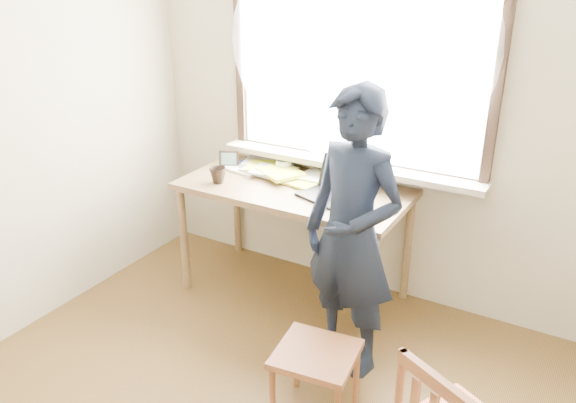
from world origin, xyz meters
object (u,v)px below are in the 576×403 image
Objects in this scene: laptop at (332,188)px; mug_dark at (218,175)px; mug_white at (284,166)px; work_chair at (316,361)px; desk at (294,198)px; person at (352,235)px.

mug_dark is (-0.77, -0.17, -0.00)m from laptop.
work_chair is (0.88, -1.18, -0.52)m from mug_white.
work_chair is at bearing -34.04° from mug_dark.
desk is 13.43× the size of mug_dark.
person is at bearing -37.32° from desk.
mug_white is at bearing 126.67° from work_chair.
mug_dark is 0.26× the size of work_chair.
desk is at bearing 173.53° from laptop.
desk is at bearing 124.81° from work_chair.
mug_dark is at bearing -157.17° from desk.
person reaches higher than desk.
mug_white is (-0.20, 0.20, 0.13)m from desk.
work_chair is (0.68, -0.98, -0.39)m from desk.
person is at bearing -39.45° from mug_white.
desk is 0.80m from person.
person is (1.10, -0.28, -0.05)m from mug_dark.
mug_dark reaches higher than mug_white.
desk is 13.62× the size of mug_white.
person is at bearing -53.01° from laptop.
mug_white is 0.26× the size of work_chair.
mug_white is 1.56m from work_chair.
mug_white is 1.08m from person.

